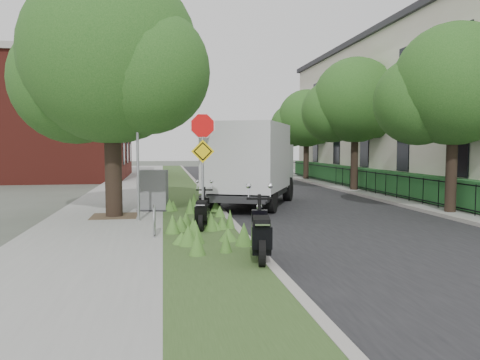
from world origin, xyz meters
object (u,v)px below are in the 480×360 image
(box_truck, at_px, (252,161))
(utility_cabinet, at_px, (154,191))
(scooter_near, at_px, (202,215))
(sign_assembly, at_px, (203,146))
(scooter_far, at_px, (261,239))

(box_truck, distance_m, utility_cabinet, 4.05)
(scooter_near, xyz_separation_m, utility_cabinet, (-1.34, 3.85, 0.29))
(sign_assembly, relative_size, scooter_far, 1.79)
(sign_assembly, xyz_separation_m, utility_cabinet, (-1.40, 3.38, -1.55))
(scooter_near, distance_m, utility_cabinet, 4.09)
(box_truck, bearing_deg, sign_assembly, -115.84)
(sign_assembly, relative_size, utility_cabinet, 2.34)
(scooter_near, relative_size, box_truck, 0.25)
(scooter_far, distance_m, box_truck, 9.02)
(scooter_near, height_order, scooter_far, scooter_far)
(box_truck, relative_size, utility_cabinet, 4.60)
(scooter_far, bearing_deg, sign_assembly, 100.66)
(scooter_near, bearing_deg, box_truck, 65.66)
(utility_cabinet, bearing_deg, scooter_near, -70.77)
(sign_assembly, bearing_deg, scooter_far, -79.34)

